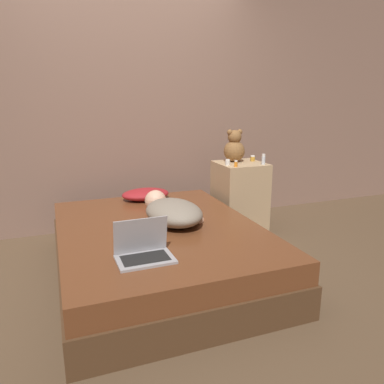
# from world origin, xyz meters

# --- Properties ---
(ground_plane) EXTENTS (12.00, 12.00, 0.00)m
(ground_plane) POSITION_xyz_m (0.00, 0.00, 0.00)
(ground_plane) COLOR brown
(wall_back) EXTENTS (8.00, 0.06, 2.60)m
(wall_back) POSITION_xyz_m (0.00, 1.26, 1.30)
(wall_back) COLOR #846656
(wall_back) RESTS_ON ground_plane
(bed) EXTENTS (1.51, 1.96, 0.39)m
(bed) POSITION_xyz_m (0.00, 0.00, 0.19)
(bed) COLOR #4C331E
(bed) RESTS_ON ground_plane
(nightstand) EXTENTS (0.46, 0.46, 0.71)m
(nightstand) POSITION_xyz_m (1.05, 0.66, 0.36)
(nightstand) COLOR tan
(nightstand) RESTS_ON ground_plane
(pillow) EXTENTS (0.46, 0.30, 0.11)m
(pillow) POSITION_xyz_m (0.09, 0.78, 0.45)
(pillow) COLOR maroon
(pillow) RESTS_ON bed
(person_lying) EXTENTS (0.48, 0.77, 0.19)m
(person_lying) POSITION_xyz_m (0.13, 0.07, 0.49)
(person_lying) COLOR gray
(person_lying) RESTS_ON bed
(laptop) EXTENTS (0.35, 0.24, 0.25)m
(laptop) POSITION_xyz_m (-0.25, -0.53, 0.45)
(laptop) COLOR #9E9EA3
(laptop) RESTS_ON bed
(teddy_bear) EXTENTS (0.21, 0.21, 0.33)m
(teddy_bear) POSITION_xyz_m (1.02, 0.75, 0.86)
(teddy_bear) COLOR brown
(teddy_bear) RESTS_ON nightstand
(bottle_orange) EXTENTS (0.03, 0.03, 0.06)m
(bottle_orange) POSITION_xyz_m (0.90, 0.48, 0.74)
(bottle_orange) COLOR orange
(bottle_orange) RESTS_ON nightstand
(bottle_amber) EXTENTS (0.05, 0.05, 0.06)m
(bottle_amber) POSITION_xyz_m (1.21, 0.70, 0.74)
(bottle_amber) COLOR gold
(bottle_amber) RESTS_ON nightstand
(bottle_clear) EXTENTS (0.04, 0.04, 0.10)m
(bottle_clear) POSITION_xyz_m (1.21, 0.50, 0.76)
(bottle_clear) COLOR silver
(bottle_clear) RESTS_ON nightstand
(bottle_white) EXTENTS (0.05, 0.05, 0.06)m
(bottle_white) POSITION_xyz_m (0.86, 0.59, 0.74)
(bottle_white) COLOR white
(bottle_white) RESTS_ON nightstand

